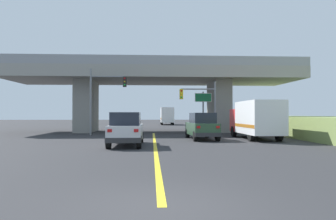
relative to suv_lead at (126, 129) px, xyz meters
The scene contains 10 objects.
ground 15.54m from the suv_lead, 83.55° to the left, with size 160.00×160.00×0.00m, color #2B2B2D.
overpass_bridge 16.12m from the suv_lead, 83.55° to the left, with size 31.02×9.01×7.63m.
lane_divider_stripe 2.01m from the suv_lead, ahead, with size 0.20×25.30×0.01m, color yellow.
suv_lead is the anchor object (origin of this frame).
suv_crossing 6.91m from the suv_lead, 39.41° to the left, with size 2.04×4.73×2.02m.
box_truck 10.60m from the suv_lead, 25.57° to the left, with size 2.33×6.91×2.90m.
traffic_signal_nearside 12.17m from the suv_lead, 58.19° to the left, with size 3.46×0.36×5.00m.
traffic_signal_farside 10.75m from the suv_lead, 106.82° to the left, with size 3.36×0.36×6.13m.
highway_sign 14.58m from the suv_lead, 61.71° to the left, with size 1.72×0.17×4.25m.
semi_truck_distant 39.31m from the suv_lead, 83.54° to the left, with size 2.33×6.68×3.19m.
Camera 1 is at (-0.22, -6.35, 1.89)m, focal length 33.35 mm.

